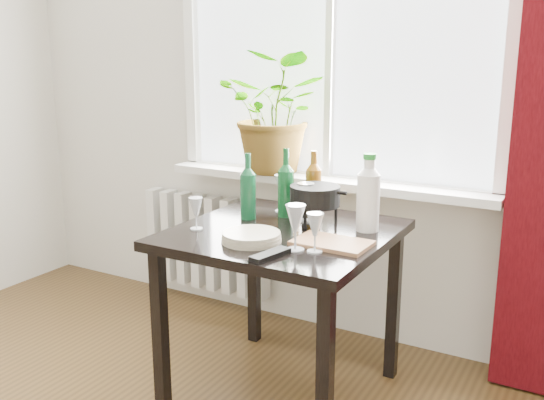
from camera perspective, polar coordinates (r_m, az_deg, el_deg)
The scene contains 18 objects.
window at distance 3.03m, azimuth 5.74°, elevation 16.53°, with size 1.72×0.08×1.62m.
windowsill at distance 3.03m, azimuth 4.85°, elevation 1.80°, with size 1.72×0.20×0.04m.
radiator at distance 3.54m, azimuth -6.20°, elevation -3.95°, with size 0.80×0.10×0.55m.
table at distance 2.51m, azimuth 1.06°, elevation -4.83°, with size 0.85×0.85×0.74m.
potted_plant at distance 3.10m, azimuth 0.55°, elevation 8.23°, with size 0.55×0.48×0.61m, color #228023.
wine_bottle_left at distance 2.62m, azimuth -2.27°, elevation 1.32°, with size 0.07×0.07×0.29m, color #0D4625, non-canonical shape.
wine_bottle_right at distance 2.66m, azimuth 1.31°, elevation 1.67°, with size 0.07×0.07×0.31m, color #0D451E, non-canonical shape.
bottle_amber at distance 2.72m, azimuth 3.93°, elevation 1.77°, with size 0.07×0.07×0.29m, color brown, non-canonical shape.
cleaning_bottle at distance 2.47m, azimuth 9.06°, elevation 0.81°, with size 0.09×0.09×0.33m, color white, non-canonical shape.
wineglass_front_right at distance 2.21m, azimuth 2.22°, elevation -2.58°, with size 0.07×0.07×0.18m, color silver, non-canonical shape.
wineglass_far_right at distance 2.19m, azimuth 4.07°, elevation -3.06°, with size 0.06×0.06×0.15m, color silver, non-canonical shape.
wineglass_back_center at distance 2.59m, azimuth 3.18°, elevation -0.18°, with size 0.07×0.07×0.17m, color #B5BDC3, non-canonical shape.
wineglass_back_left at distance 2.74m, azimuth 0.98°, elevation 0.66°, with size 0.07×0.07×0.18m, color silver, non-canonical shape.
wineglass_front_left at distance 2.49m, azimuth -7.16°, elevation -1.26°, with size 0.06×0.06×0.14m, color silver, non-canonical shape.
plate_stack at distance 2.33m, azimuth -1.96°, elevation -3.49°, with size 0.23×0.23×0.04m, color beige.
fondue_pot at distance 2.56m, azimuth 4.06°, elevation -0.44°, with size 0.24×0.21×0.17m, color black, non-canonical shape.
tv_remote at distance 2.15m, azimuth -0.16°, elevation -5.17°, with size 0.05×0.17×0.02m, color black.
cutting_board at distance 2.30m, azimuth 5.67°, elevation -4.05°, with size 0.28×0.18×0.02m, color #A5724A.
Camera 1 is at (1.24, -0.54, 1.44)m, focal length 40.00 mm.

